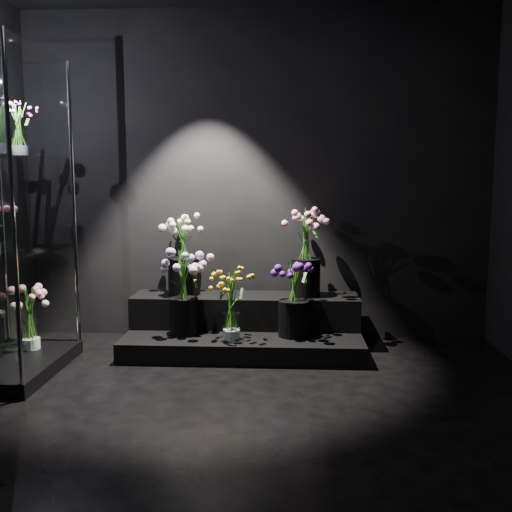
{
  "coord_description": "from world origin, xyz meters",
  "views": [
    {
      "loc": [
        0.27,
        -2.93,
        1.38
      ],
      "look_at": [
        0.05,
        1.2,
        0.82
      ],
      "focal_mm": 40.0,
      "sensor_mm": 36.0,
      "label": 1
    }
  ],
  "objects": [
    {
      "name": "bouquet_pink_roses",
      "position": [
        0.43,
        1.73,
        0.82
      ],
      "size": [
        0.35,
        0.35,
        0.71
      ],
      "rotation": [
        0.0,
        0.0,
        0.03
      ],
      "color": "black",
      "rests_on": "display_riser"
    },
    {
      "name": "display_riser",
      "position": [
        -0.07,
        1.62,
        0.17
      ],
      "size": [
        1.88,
        0.84,
        0.42
      ],
      "color": "black",
      "rests_on": "floor"
    },
    {
      "name": "bouquet_orange_bells",
      "position": [
        -0.15,
        1.32,
        0.43
      ],
      "size": [
        0.32,
        0.32,
        0.54
      ],
      "rotation": [
        0.0,
        0.0,
        0.26
      ],
      "color": "white",
      "rests_on": "display_riser"
    },
    {
      "name": "bouquet_purple",
      "position": [
        0.33,
        1.43,
        0.5
      ],
      "size": [
        0.41,
        0.41,
        0.61
      ],
      "rotation": [
        0.0,
        0.0,
        0.33
      ],
      "color": "black",
      "rests_on": "display_riser"
    },
    {
      "name": "wall_back",
      "position": [
        0.0,
        2.0,
        1.4
      ],
      "size": [
        4.0,
        0.0,
        4.0
      ],
      "primitive_type": "plane",
      "rotation": [
        1.57,
        0.0,
        0.0
      ],
      "color": "black",
      "rests_on": "floor"
    },
    {
      "name": "floor",
      "position": [
        0.0,
        0.0,
        0.0
      ],
      "size": [
        4.0,
        4.0,
        0.0
      ],
      "primitive_type": "plane",
      "color": "black",
      "rests_on": "ground"
    },
    {
      "name": "bouquet_case_base_pink",
      "position": [
        -1.66,
        1.15,
        0.35
      ],
      "size": [
        0.39,
        0.39,
        0.47
      ],
      "rotation": [
        0.0,
        0.0,
        0.34
      ],
      "color": "white",
      "rests_on": "display_case"
    },
    {
      "name": "bouquet_case_magenta",
      "position": [
        -1.63,
        1.07,
        1.74
      ],
      "size": [
        0.25,
        0.25,
        0.39
      ],
      "rotation": [
        0.0,
        0.0,
        0.24
      ],
      "color": "white",
      "rests_on": "display_case"
    },
    {
      "name": "wall_front",
      "position": [
        0.0,
        -2.0,
        1.4
      ],
      "size": [
        4.0,
        0.0,
        4.0
      ],
      "primitive_type": "plane",
      "rotation": [
        -1.57,
        0.0,
        0.0
      ],
      "color": "black",
      "rests_on": "floor"
    },
    {
      "name": "bouquet_lilac",
      "position": [
        -0.54,
        1.45,
        0.54
      ],
      "size": [
        0.47,
        0.47,
        0.66
      ],
      "rotation": [
        0.0,
        0.0,
        -0.37
      ],
      "color": "black",
      "rests_on": "display_riser"
    },
    {
      "name": "bouquet_cream_roses",
      "position": [
        -0.59,
        1.74,
        0.8
      ],
      "size": [
        0.52,
        0.52,
        0.66
      ],
      "rotation": [
        0.0,
        0.0,
        0.38
      ],
      "color": "black",
      "rests_on": "display_riser"
    },
    {
      "name": "display_case",
      "position": [
        -1.67,
        0.91,
        1.13
      ],
      "size": [
        0.62,
        1.03,
        2.26
      ],
      "color": "black",
      "rests_on": "floor"
    }
  ]
}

